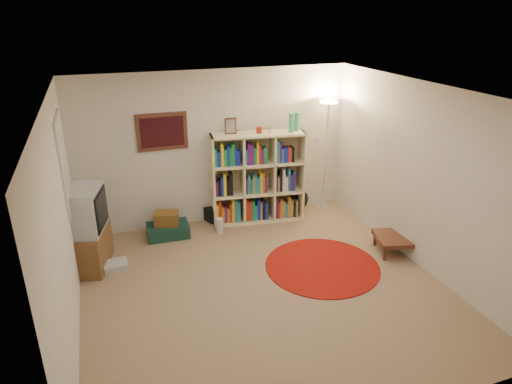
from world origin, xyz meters
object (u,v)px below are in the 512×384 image
floor_lamp (328,118)px  tv_stand (83,230)px  suitcase (168,230)px  side_table (396,239)px  bookshelf (256,179)px  floor_fan (298,201)px

floor_lamp → tv_stand: 4.23m
suitcase → side_table: side_table is taller
bookshelf → floor_fan: 0.93m
tv_stand → suitcase: 1.39m
floor_lamp → suitcase: 3.22m
floor_lamp → tv_stand: floor_lamp is taller
floor_lamp → side_table: (0.25, -1.81, -1.43)m
floor_lamp → tv_stand: size_ratio=1.70×
suitcase → side_table: 3.48m
tv_stand → bookshelf: bearing=27.9°
bookshelf → suitcase: size_ratio=2.77×
suitcase → tv_stand: bearing=-154.5°
floor_fan → suitcase: 2.30m
bookshelf → side_table: 2.39m
side_table → floor_lamp: bearing=98.0°
floor_lamp → suitcase: size_ratio=3.02×
tv_stand → side_table: 4.44m
bookshelf → suitcase: bookshelf is taller
floor_lamp → side_table: size_ratio=2.89×
floor_lamp → floor_fan: 1.52m
floor_fan → tv_stand: bearing=-178.0°
tv_stand → side_table: tv_stand is taller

